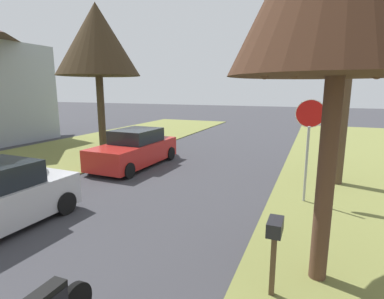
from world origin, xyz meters
The scene contains 4 objects.
stop_sign_far centered at (4.57, 9.76, 2.18)m, with size 0.81×0.45×2.95m.
street_tree_left_mid_b centered at (-5.70, 13.61, 5.66)m, with size 4.18×4.18×7.41m.
parked_sedan_red centered at (-2.39, 11.58, 0.72)m, with size 2.04×4.44×1.57m.
curbside_mailbox centered at (4.27, 5.21, 1.06)m, with size 0.22×0.44×1.27m.
Camera 1 is at (4.72, 0.78, 3.27)m, focal length 28.19 mm.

